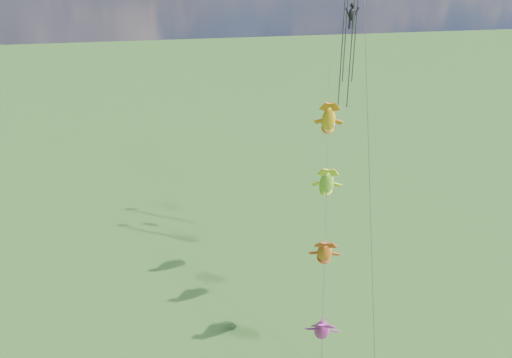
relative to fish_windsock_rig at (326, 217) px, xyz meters
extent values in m
cylinder|color=black|center=(-0.30, -0.87, -0.95)|extent=(5.17, 14.98, 16.45)
ellipsoid|color=#D8339F|center=(-1.43, -4.16, -4.56)|extent=(1.59, 2.54, 2.43)
ellipsoid|color=orange|center=(-0.47, -1.36, -1.50)|extent=(1.59, 2.54, 2.43)
ellipsoid|color=green|center=(0.49, 1.43, 1.57)|extent=(1.59, 2.54, 2.43)
ellipsoid|color=yellow|center=(1.45, 4.22, 4.63)|extent=(1.59, 2.54, 2.43)
cylinder|color=black|center=(3.26, 2.30, 4.59)|extent=(3.88, 16.66, 27.52)
cylinder|color=black|center=(3.47, 7.79, 8.71)|extent=(0.08, 0.08, 8.95)
cylinder|color=black|center=(4.09, 7.79, 8.71)|extent=(0.08, 0.08, 8.95)
cylinder|color=black|center=(4.83, 10.62, 9.70)|extent=(0.08, 0.08, 8.78)
cylinder|color=black|center=(5.54, 10.62, 9.70)|extent=(0.08, 0.08, 8.78)
camera|label=1|loc=(-9.68, -24.42, 13.80)|focal=35.00mm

